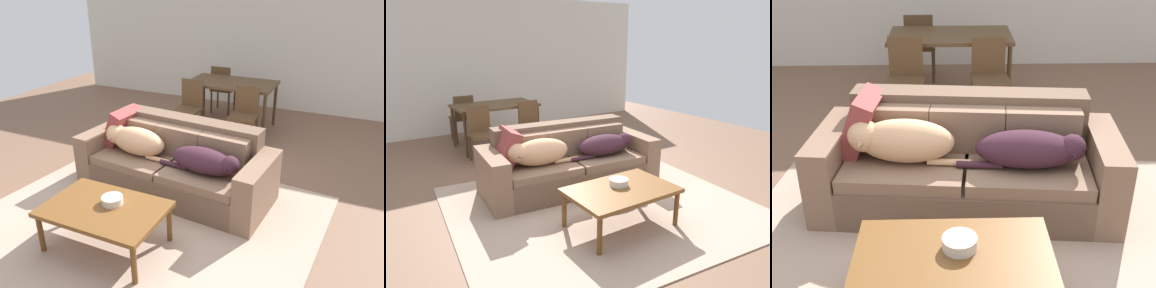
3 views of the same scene
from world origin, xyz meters
The scene contains 13 objects.
ground_plane centered at (0.00, 0.00, 0.00)m, with size 10.00×10.00×0.00m, color brown.
back_partition centered at (0.00, 4.00, 1.35)m, with size 8.00×0.12×2.70m, color beige.
area_rug centered at (-0.02, -0.38, 0.01)m, with size 3.33×2.90×0.01m, color tan.
couch centered at (-0.01, 0.35, 0.32)m, with size 2.31×1.08×0.82m.
dog_on_left_cushion centered at (-0.51, 0.25, 0.58)m, with size 0.89×0.37×0.32m.
dog_on_right_cushion centered at (0.43, 0.14, 0.55)m, with size 0.91×0.39×0.27m.
throw_pillow_by_left_arm centered at (-0.81, 0.47, 0.62)m, with size 0.16×0.46×0.46m, color brown.
coffee_table centered at (-0.13, -0.86, 0.38)m, with size 1.08×0.71×0.43m.
bowl_on_coffee_table centered at (-0.09, -0.78, 0.46)m, with size 0.19×0.19×0.07m, color silver.
dining_table centered at (-0.13, 2.62, 0.70)m, with size 1.40×0.83×0.77m.
dining_chair_near_left centered at (-0.61, 1.98, 0.49)m, with size 0.41×0.41×0.88m.
dining_chair_near_right centered at (0.28, 2.02, 0.49)m, with size 0.42×0.42×0.86m.
dining_chair_far_left centered at (-0.53, 3.25, 0.50)m, with size 0.40×0.40×0.88m.
Camera 2 is at (-2.35, -3.47, 1.90)m, focal length 34.01 mm.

